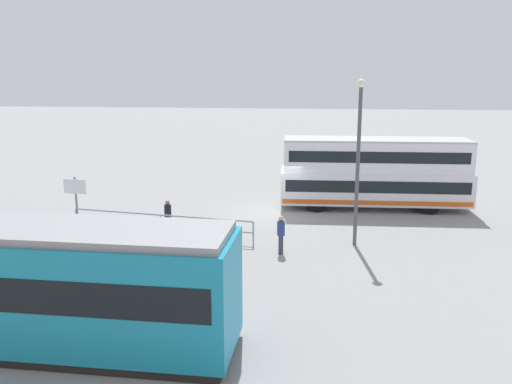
% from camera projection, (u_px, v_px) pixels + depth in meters
% --- Properties ---
extents(ground_plane, '(160.00, 160.00, 0.00)m').
position_uv_depth(ground_plane, '(278.00, 212.00, 28.70)').
color(ground_plane, gray).
extents(double_decker_bus, '(10.25, 2.89, 3.85)m').
position_uv_depth(double_decker_bus, '(375.00, 173.00, 29.18)').
color(double_decker_bus, white).
rests_on(double_decker_bus, ground).
extents(pedestrian_near_railing, '(0.37, 0.37, 1.60)m').
position_uv_depth(pedestrian_near_railing, '(168.00, 215.00, 24.75)').
color(pedestrian_near_railing, '#4C3F2D').
rests_on(pedestrian_near_railing, ground).
extents(pedestrian_crossing, '(0.38, 0.38, 1.62)m').
position_uv_depth(pedestrian_crossing, '(281.00, 232.00, 22.05)').
color(pedestrian_crossing, '#33384C').
rests_on(pedestrian_crossing, ground).
extents(pedestrian_railing, '(8.68, 1.32, 1.08)m').
position_uv_depth(pedestrian_railing, '(161.00, 221.00, 24.26)').
color(pedestrian_railing, gray).
rests_on(pedestrian_railing, ground).
extents(info_sign, '(1.12, 0.17, 2.58)m').
position_uv_depth(info_sign, '(76.00, 193.00, 25.10)').
color(info_sign, slate).
rests_on(info_sign, ground).
extents(street_lamp, '(0.36, 0.36, 7.10)m').
position_uv_depth(street_lamp, '(358.00, 151.00, 22.45)').
color(street_lamp, '#4C4C51').
rests_on(street_lamp, ground).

